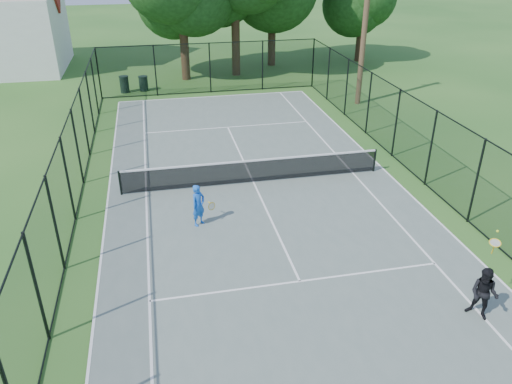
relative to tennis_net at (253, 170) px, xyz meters
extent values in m
plane|color=#22531C|center=(0.00, 0.00, -0.58)|extent=(120.00, 120.00, 0.00)
cube|color=slate|center=(0.00, 0.00, -0.55)|extent=(11.00, 24.00, 0.06)
cylinder|color=black|center=(-5.00, 0.00, -0.04)|extent=(0.08, 0.08, 0.95)
cylinder|color=black|center=(5.00, 0.00, -0.04)|extent=(0.08, 0.08, 0.95)
cube|color=black|center=(0.00, 0.00, -0.04)|extent=(10.00, 0.03, 0.88)
cube|color=white|center=(0.00, 0.00, 0.40)|extent=(10.00, 0.05, 0.06)
cylinder|color=#332114|center=(-1.21, 16.52, 1.34)|extent=(0.56, 0.56, 3.85)
cylinder|color=#332114|center=(2.29, 17.00, 1.45)|extent=(0.56, 0.56, 4.05)
cylinder|color=#332114|center=(5.35, 19.35, 1.53)|extent=(0.56, 0.56, 4.21)
cylinder|color=#332114|center=(12.23, 19.32, 0.79)|extent=(0.56, 0.56, 2.74)
sphere|color=black|center=(12.23, 19.32, 3.35)|extent=(4.78, 4.78, 4.78)
cylinder|color=black|center=(-5.18, 14.08, -0.09)|extent=(0.54, 0.54, 0.97)
cylinder|color=black|center=(-5.18, 14.08, 0.41)|extent=(0.58, 0.58, 0.05)
cylinder|color=black|center=(-4.03, 14.25, -0.15)|extent=(0.54, 0.54, 0.87)
cylinder|color=black|center=(-4.03, 14.25, 0.31)|extent=(0.58, 0.58, 0.05)
cylinder|color=#4C3823|center=(7.97, 9.00, 3.43)|extent=(0.30, 0.30, 8.02)
imported|color=blue|center=(-2.40, -2.73, 0.20)|extent=(0.62, 0.60, 1.43)
torus|color=gold|center=(-1.95, -2.58, 0.03)|extent=(0.27, 0.18, 0.29)
cylinder|color=silver|center=(-1.95, -2.58, 0.03)|extent=(0.23, 0.15, 0.25)
imported|color=black|center=(4.00, -8.70, 0.19)|extent=(0.85, 0.88, 1.43)
torus|color=gold|center=(4.25, -8.35, 1.43)|extent=(0.30, 0.28, 0.14)
cylinder|color=silver|center=(4.25, -8.35, 1.43)|extent=(0.26, 0.24, 0.11)
sphere|color=#CCE526|center=(4.48, -8.07, 1.56)|extent=(0.07, 0.07, 0.07)
camera|label=1|loc=(-3.50, -17.08, 8.04)|focal=35.00mm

